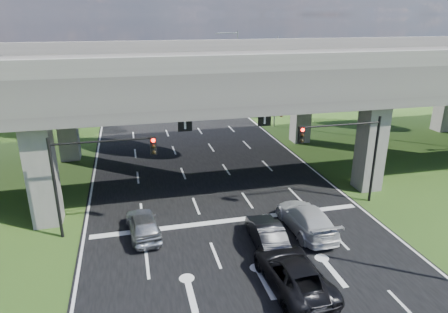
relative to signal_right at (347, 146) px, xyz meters
name	(u,v)px	position (x,y,z in m)	size (l,w,h in m)	color
ground	(248,251)	(-7.82, -3.94, -4.19)	(160.00, 160.00, 0.00)	#264215
road	(210,181)	(-7.82, 6.06, -4.17)	(18.00, 120.00, 0.03)	black
overpass	(203,74)	(-7.82, 8.06, 3.73)	(80.00, 15.00, 10.00)	#3A3734
signal_right	(347,146)	(0.00, 0.00, 0.00)	(5.76, 0.54, 6.00)	black
signal_left	(94,167)	(-15.65, 0.00, 0.00)	(5.76, 0.54, 6.00)	black
streetlight_far	(273,75)	(2.27, 20.06, 1.66)	(3.38, 0.25, 10.00)	gray
streetlight_beyond	(235,60)	(2.27, 36.06, 1.66)	(3.38, 0.25, 10.00)	gray
tree_left_near	(44,91)	(-21.78, 22.06, 0.63)	(4.50, 4.50, 7.80)	black
tree_left_mid	(29,85)	(-24.78, 30.06, -0.01)	(3.91, 3.90, 6.76)	black
tree_left_far	(71,68)	(-20.78, 38.06, 0.95)	(4.80, 4.80, 8.32)	black
tree_right_near	(284,81)	(5.22, 24.06, 0.31)	(4.20, 4.20, 7.28)	black
tree_right_mid	(282,74)	(8.22, 32.06, -0.01)	(3.91, 3.90, 6.76)	black
tree_right_far	(240,64)	(4.22, 40.06, 0.63)	(4.50, 4.50, 7.80)	black
car_silver	(143,224)	(-13.22, -0.94, -3.44)	(1.69, 4.21, 1.43)	#979A9E
car_dark	(266,233)	(-6.63, -3.55, -3.46)	(1.48, 4.24, 1.40)	black
car_white	(306,219)	(-3.84, -2.66, -3.38)	(2.16, 5.32, 1.54)	#B2B2B2
car_trailing	(293,273)	(-6.66, -7.35, -3.41)	(2.48, 5.38, 1.49)	black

